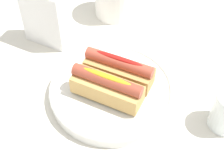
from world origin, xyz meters
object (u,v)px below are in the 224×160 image
(serving_bowl, at_px, (112,90))
(napkin_box, at_px, (45,17))
(hotdog_front, at_px, (107,87))
(hotdog_back, at_px, (117,69))

(serving_bowl, height_order, napkin_box, napkin_box)
(serving_bowl, height_order, hotdog_front, hotdog_front)
(serving_bowl, xyz_separation_m, hotdog_back, (0.00, 0.03, 0.04))
(serving_bowl, distance_m, hotdog_back, 0.05)
(hotdog_front, height_order, napkin_box, napkin_box)
(serving_bowl, xyz_separation_m, hotdog_front, (-0.00, -0.03, 0.04))
(hotdog_front, relative_size, napkin_box, 1.05)
(hotdog_front, bearing_deg, serving_bowl, 79.55)
(hotdog_back, bearing_deg, serving_bowl, -100.45)
(hotdog_front, distance_m, hotdog_back, 0.06)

